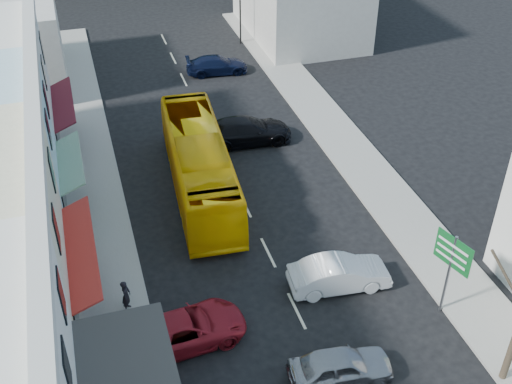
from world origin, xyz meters
name	(u,v)px	position (x,y,z in m)	size (l,w,h in m)	color
ground	(297,311)	(0.00, 0.00, 0.00)	(120.00, 120.00, 0.00)	black
sidewalk_left	(97,207)	(-7.50, 10.00, 0.07)	(3.00, 52.00, 0.15)	gray
sidewalk_right	(360,162)	(7.50, 10.00, 0.07)	(3.00, 52.00, 0.15)	gray
distant_block_left	(0,43)	(-12.00, 27.00, 3.00)	(8.00, 10.00, 6.00)	#B7B2A8
bus	(199,166)	(-1.92, 10.03, 1.55)	(2.50, 11.60, 3.10)	yellow
car_silver	(341,366)	(0.37, -3.83, 0.70)	(1.80, 4.40, 1.40)	#9E9DA2
car_white	(339,275)	(2.29, 0.87, 0.70)	(1.80, 4.40, 1.40)	white
car_red	(185,329)	(-4.89, -0.29, 0.70)	(1.90, 4.60, 1.40)	maroon
car_black_near	(246,132)	(1.85, 14.19, 0.70)	(1.84, 4.50, 1.40)	black
car_navy_far	(217,64)	(2.60, 24.38, 0.70)	(1.84, 4.50, 1.40)	black
pedestrian_left	(126,294)	(-6.91, 2.09, 1.00)	(0.60, 0.40, 1.70)	black
direction_sign	(448,275)	(5.91, -1.76, 2.03)	(0.72, 1.81, 4.07)	#0E5421
traffic_signal	(240,11)	(5.80, 29.34, 2.63)	(0.81, 1.16, 5.27)	black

